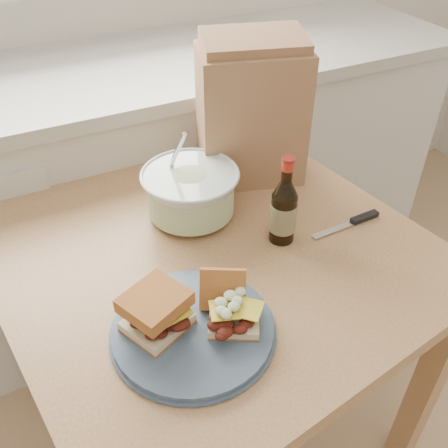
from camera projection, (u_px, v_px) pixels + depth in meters
name	position (u px, v px, depth m)	size (l,w,h in m)	color
cabinet_run	(114.00, 195.00, 1.80)	(2.50, 0.64, 0.94)	silver
dining_table	(210.00, 281.00, 1.21)	(1.05, 1.05, 0.76)	tan
plate	(193.00, 329.00, 0.94)	(0.31, 0.31, 0.02)	#415469
sandwich_left	(156.00, 311.00, 0.91)	(0.14, 0.14, 0.08)	beige
sandwich_right	(230.00, 306.00, 0.94)	(0.12, 0.16, 0.08)	beige
coleslaw_bowl	(191.00, 194.00, 1.20)	(0.23, 0.23, 0.23)	silver
beer_bottle	(284.00, 210.00, 1.11)	(0.06, 0.06, 0.22)	black
knife	(357.00, 220.00, 1.21)	(0.19, 0.03, 0.01)	silver
paper_bag	(251.00, 116.00, 1.27)	(0.26, 0.17, 0.35)	#9B6C4B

